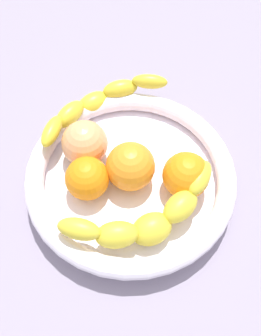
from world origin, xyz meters
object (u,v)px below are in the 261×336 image
at_px(orange_mid_right, 186,175).
at_px(banana_draped_right, 97,103).
at_px(orange_mid_left, 87,178).
at_px(orange_front, 131,166).
at_px(fruit_bowl, 130,177).
at_px(banana_draped_left, 148,218).
at_px(peach_blush, 85,143).

bearing_deg(orange_mid_right, banana_draped_right, -121.63).
height_order(banana_draped_right, orange_mid_left, orange_mid_left).
distance_m(orange_front, orange_mid_right, 0.08).
distance_m(fruit_bowl, banana_draped_right, 0.13).
bearing_deg(orange_mid_left, banana_draped_left, 68.39).
bearing_deg(orange_front, banana_draped_left, 30.76).
relative_size(orange_front, peach_blush, 1.02).
bearing_deg(orange_mid_left, banana_draped_right, -168.33).
distance_m(banana_draped_right, orange_front, 0.13).
height_order(orange_mid_right, peach_blush, peach_blush).
xyz_separation_m(fruit_bowl, orange_mid_right, (-0.01, 0.08, 0.03)).
bearing_deg(banana_draped_right, peach_blush, 5.00).
distance_m(banana_draped_left, peach_blush, 0.14).
distance_m(banana_draped_left, orange_mid_right, 0.08).
bearing_deg(orange_mid_left, orange_mid_right, 106.01).
bearing_deg(banana_draped_right, banana_draped_left, 35.36).
distance_m(orange_front, orange_mid_left, 0.06).
distance_m(orange_mid_right, peach_blush, 0.15).
bearing_deg(banana_draped_left, orange_front, -149.24).
distance_m(fruit_bowl, banana_draped_left, 0.08).
bearing_deg(fruit_bowl, orange_front, 153.56).
relative_size(banana_draped_left, orange_mid_right, 2.73).
bearing_deg(banana_draped_left, banana_draped_right, -144.64).
xyz_separation_m(banana_draped_left, peach_blush, (-0.09, -0.11, 0.00)).
distance_m(banana_draped_right, orange_mid_right, 0.18).
bearing_deg(orange_mid_right, orange_mid_left, -73.99).
relative_size(orange_mid_right, peach_blush, 0.97).
xyz_separation_m(fruit_bowl, orange_front, (-0.00, 0.00, 0.03)).
height_order(banana_draped_left, orange_mid_left, orange_mid_left).
bearing_deg(fruit_bowl, banana_draped_right, -141.91).
relative_size(banana_draped_right, peach_blush, 2.61).
bearing_deg(fruit_bowl, peach_blush, -106.68).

